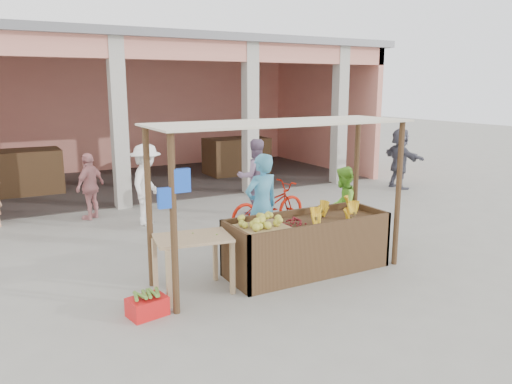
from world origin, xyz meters
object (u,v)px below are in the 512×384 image
side_table (193,246)px  motorcycle (268,205)px  vendor_green (343,204)px  vendor_blue (262,203)px  fruit_stall (307,247)px  red_crate (147,307)px

side_table → motorcycle: 3.53m
vendor_green → motorcycle: vendor_green is taller
side_table → vendor_green: vendor_green is taller
vendor_blue → fruit_stall: bearing=100.5°
vendor_blue → motorcycle: size_ratio=1.01×
red_crate → vendor_blue: size_ratio=0.25×
vendor_green → motorcycle: (-0.67, 1.59, -0.27)m
red_crate → vendor_blue: (2.40, 1.27, 0.83)m
side_table → red_crate: size_ratio=2.38×
fruit_stall → red_crate: 2.74m
fruit_stall → red_crate: size_ratio=5.49×
red_crate → motorcycle: size_ratio=0.25×
red_crate → vendor_green: bearing=5.3°
side_table → vendor_green: (3.27, 0.79, 0.07)m
side_table → vendor_blue: (1.61, 0.89, 0.26)m
red_crate → fruit_stall: bearing=-3.7°
vendor_green → side_table: bearing=-17.8°
vendor_blue → vendor_green: vendor_blue is taller
side_table → motorcycle: bearing=51.4°
vendor_blue → motorcycle: (0.99, 1.49, -0.46)m
fruit_stall → vendor_green: 1.64m
red_crate → vendor_blue: bearing=17.0°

